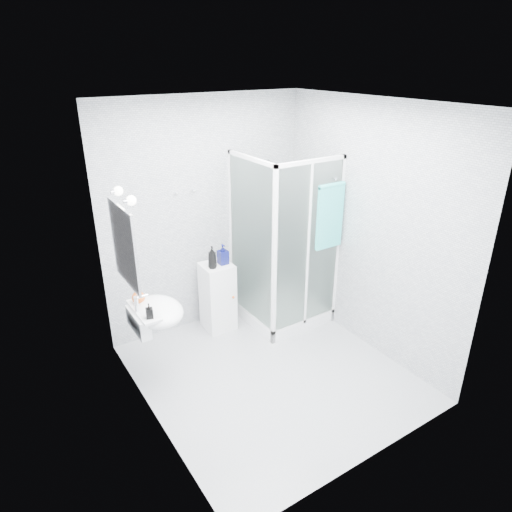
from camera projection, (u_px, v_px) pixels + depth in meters
room at (273, 255)px, 4.08m from camera, size 2.40×2.60×2.60m
shower_enclosure at (281, 287)px, 5.35m from camera, size 0.90×0.95×2.00m
wall_basin at (154, 313)px, 4.14m from camera, size 0.46×0.56×0.35m
mirror at (124, 246)px, 3.76m from camera, size 0.02×0.60×0.70m
vanity_lights at (124, 196)px, 3.61m from camera, size 0.10×0.40×0.08m
wall_hooks at (185, 192)px, 4.79m from camera, size 0.23×0.06×0.03m
storage_cabinet at (218, 297)px, 5.23m from camera, size 0.34×0.36×0.81m
hand_towel at (330, 215)px, 4.82m from camera, size 0.33×0.05×0.71m
shampoo_bottle_a at (212, 257)px, 4.94m from camera, size 0.12×0.12×0.25m
shampoo_bottle_b at (223, 254)px, 5.05m from camera, size 0.11×0.11×0.23m
soap_dispenser_orange at (138, 295)px, 4.15m from camera, size 0.15×0.15×0.15m
soap_dispenser_black at (149, 311)px, 3.91m from camera, size 0.08×0.08×0.14m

